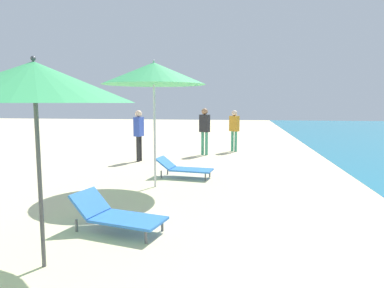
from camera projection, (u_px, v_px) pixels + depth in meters
umbrella_second at (34, 82)px, 3.93m from camera, size 2.28×2.28×2.51m
lounger_second_shoreside at (117, 214)px, 5.32m from camera, size 1.53×0.93×0.58m
umbrella_farthest at (154, 74)px, 7.85m from camera, size 2.38×2.38×2.95m
lounger_farthest_shoreside at (184, 168)px, 9.13m from camera, size 1.53×0.78×0.53m
person_walking_near at (139, 130)px, 11.58m from camera, size 0.28×0.39×1.73m
person_walking_mid at (205, 126)px, 12.98m from camera, size 0.42×0.34×1.77m
person_walking_far at (234, 127)px, 13.92m from camera, size 0.42×0.38×1.67m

